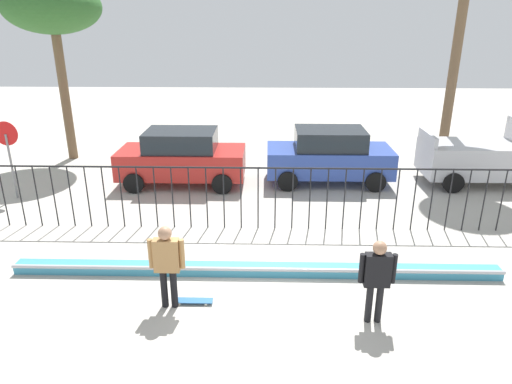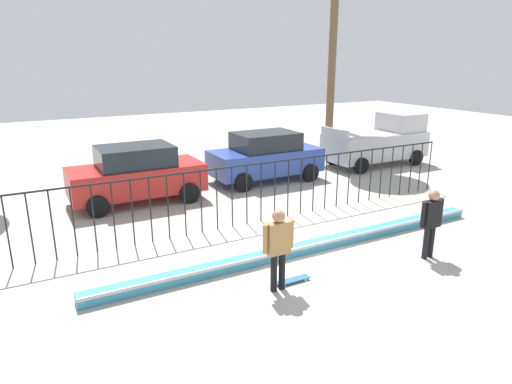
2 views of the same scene
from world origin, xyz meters
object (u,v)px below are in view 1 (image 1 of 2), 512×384
camera_operator (377,275)px  parked_car_red (182,157)px  palm_tree_short (52,9)px  skateboarder (167,260)px  pickup_truck (499,155)px  stop_sign (9,149)px  skateboard (193,301)px  parked_car_blue (329,155)px

camera_operator → parked_car_red: parked_car_red is taller
palm_tree_short → skateboarder: bearing=-59.5°
camera_operator → palm_tree_short: size_ratio=0.25×
skateboarder → parked_car_red: (-1.00, 7.35, -0.09)m
skateboarder → pickup_truck: (9.94, 7.66, -0.02)m
stop_sign → skateboard: bearing=-41.1°
skateboard → parked_car_red: size_ratio=0.19×
parked_car_blue → palm_tree_short: size_ratio=0.63×
parked_car_blue → pickup_truck: (5.85, -0.01, 0.06)m
skateboard → pickup_truck: size_ratio=0.17×
camera_operator → stop_sign: (-10.14, 6.25, 0.59)m
parked_car_red → pickup_truck: pickup_truck is taller
palm_tree_short → parked_car_blue: bearing=-14.9°
camera_operator → skateboard: bearing=30.0°
skateboarder → parked_car_red: size_ratio=0.41×
skateboard → camera_operator: bearing=-17.0°
skateboarder → pickup_truck: pickup_truck is taller
parked_car_red → stop_sign: (-5.14, -1.49, 0.64)m
pickup_truck → stop_sign: size_ratio=1.88×
camera_operator → parked_car_red: size_ratio=0.40×
skateboarder → parked_car_blue: parked_car_blue is taller
parked_car_blue → parked_car_red: bearing=-175.8°
camera_operator → palm_tree_short: bearing=-8.8°
camera_operator → stop_sign: bearing=6.4°
parked_car_blue → camera_operator: bearing=-90.0°
skateboarder → stop_sign: stop_sign is taller
skateboard → camera_operator: (3.54, -0.50, 0.97)m
parked_car_blue → stop_sign: 10.41m
parked_car_red → stop_sign: bearing=-165.8°
skateboard → parked_car_blue: 8.44m
skateboarder → camera_operator: 4.01m
skateboarder → camera_operator: size_ratio=1.03×
parked_car_red → palm_tree_short: palm_tree_short is taller
skateboard → camera_operator: camera_operator is taller
skateboarder → stop_sign: bearing=132.1°
parked_car_blue → stop_sign: stop_sign is taller
camera_operator → stop_sign: stop_sign is taller
pickup_truck → skateboarder: bearing=-145.6°
skateboarder → palm_tree_short: palm_tree_short is taller
skateboard → pickup_truck: 12.17m
camera_operator → pickup_truck: size_ratio=0.36×
skateboard → stop_sign: bearing=129.9°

